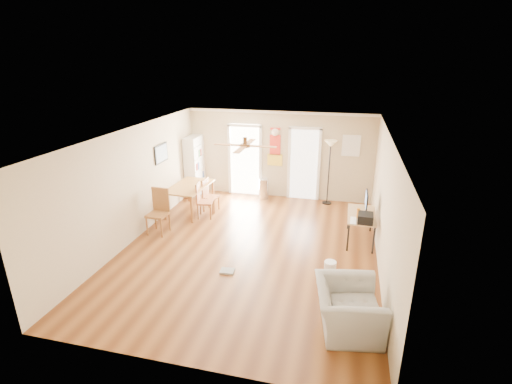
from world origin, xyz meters
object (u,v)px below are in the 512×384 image
(bookshelf, at_px, (195,166))
(dining_chair_right_b, at_px, (205,200))
(armchair, at_px, (348,308))
(dining_chair_near, at_px, (157,212))
(dining_chair_right_a, at_px, (211,195))
(torchiere_lamp, at_px, (329,173))
(dining_table, at_px, (190,199))
(printer, at_px, (365,218))
(wastebasket_a, at_px, (330,268))
(computer_desk, at_px, (360,227))
(trash_can, at_px, (264,189))

(bookshelf, distance_m, dining_chair_right_b, 1.95)
(bookshelf, xyz_separation_m, armchair, (4.70, -5.25, -0.54))
(dining_chair_near, bearing_deg, dining_chair_right_a, 68.36)
(bookshelf, height_order, torchiere_lamp, torchiere_lamp)
(dining_table, relative_size, armchair, 1.33)
(torchiere_lamp, bearing_deg, printer, -70.13)
(bookshelf, distance_m, dining_table, 1.52)
(dining_chair_right_a, xyz_separation_m, wastebasket_a, (3.40, -2.52, -0.32))
(dining_chair_right_a, bearing_deg, dining_chair_near, 160.28)
(bookshelf, xyz_separation_m, dining_chair_right_b, (0.95, -1.65, -0.43))
(wastebasket_a, bearing_deg, dining_chair_right_b, 148.73)
(computer_desk, bearing_deg, wastebasket_a, -109.74)
(wastebasket_a, bearing_deg, bookshelf, 139.52)
(dining_chair_right_a, bearing_deg, bookshelf, 43.76)
(torchiere_lamp, distance_m, printer, 2.82)
(dining_table, xyz_separation_m, armchair, (4.30, -3.89, -0.01))
(dining_table, height_order, dining_chair_right_a, dining_chair_right_a)
(dining_table, relative_size, wastebasket_a, 5.48)
(armchair, bearing_deg, bookshelf, 32.15)
(dining_chair_right_a, relative_size, trash_can, 1.44)
(torchiere_lamp, relative_size, armchair, 1.66)
(dining_chair_near, relative_size, armchair, 0.97)
(computer_desk, distance_m, armchair, 3.19)
(dining_chair_right_a, relative_size, armchair, 0.80)
(dining_table, bearing_deg, dining_chair_right_b, -27.02)
(dining_chair_right_b, xyz_separation_m, wastebasket_a, (3.40, -2.07, -0.34))
(armchair, bearing_deg, trash_can, 15.92)
(dining_table, bearing_deg, wastebasket_a, -30.70)
(dining_table, relative_size, printer, 3.99)
(wastebasket_a, bearing_deg, dining_chair_right_a, 143.44)
(dining_table, distance_m, computer_desk, 4.60)
(dining_chair_right_b, height_order, computer_desk, dining_chair_right_b)
(printer, height_order, wastebasket_a, printer)
(computer_desk, relative_size, armchair, 1.10)
(torchiere_lamp, relative_size, printer, 4.99)
(dining_chair_right_b, bearing_deg, printer, -112.16)
(dining_table, distance_m, torchiere_lamp, 3.98)
(dining_chair_right_a, distance_m, dining_chair_near, 1.81)
(dining_chair_near, relative_size, trash_can, 1.73)
(dining_chair_right_b, height_order, wastebasket_a, dining_chair_right_b)
(dining_chair_right_a, xyz_separation_m, torchiere_lamp, (3.09, 1.32, 0.48))
(armchair, bearing_deg, printer, -15.89)
(dining_chair_right_a, bearing_deg, torchiere_lamp, -61.64)
(dining_chair_right_b, relative_size, printer, 2.57)
(dining_chair_right_a, height_order, armchair, dining_chair_right_a)
(wastebasket_a, bearing_deg, dining_table, 149.30)
(bookshelf, bearing_deg, computer_desk, -36.77)
(dining_table, distance_m, dining_chair_right_a, 0.58)
(dining_table, height_order, trash_can, dining_table)
(bookshelf, distance_m, wastebasket_a, 5.77)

